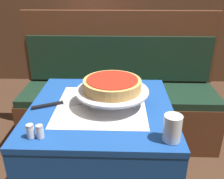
% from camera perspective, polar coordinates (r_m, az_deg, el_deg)
% --- Properties ---
extents(dining_table_front, '(0.75, 0.75, 0.76)m').
position_cam_1_polar(dining_table_front, '(1.38, -2.43, -7.68)').
color(dining_table_front, '#194799').
rests_on(dining_table_front, ground_plane).
extents(dining_table_rear, '(0.71, 0.71, 0.77)m').
position_cam_1_polar(dining_table_rear, '(3.01, -4.53, 10.37)').
color(dining_table_rear, red).
rests_on(dining_table_rear, ground_plane).
extents(booth_bench, '(1.70, 0.51, 1.13)m').
position_cam_1_polar(booth_bench, '(2.25, 1.56, -3.53)').
color(booth_bench, brown).
rests_on(booth_bench, ground_plane).
extents(pizza_pan_stand, '(0.38, 0.38, 0.08)m').
position_cam_1_polar(pizza_pan_stand, '(1.31, 0.04, -0.47)').
color(pizza_pan_stand, '#ADADB2').
rests_on(pizza_pan_stand, dining_table_front).
extents(deep_dish_pizza, '(0.30, 0.30, 0.06)m').
position_cam_1_polar(deep_dish_pizza, '(1.29, 0.04, 1.14)').
color(deep_dish_pizza, tan).
rests_on(deep_dish_pizza, pizza_pan_stand).
extents(pizza_server, '(0.28, 0.18, 0.01)m').
position_cam_1_polar(pizza_server, '(1.37, -11.30, -3.02)').
color(pizza_server, '#BCBCC1').
rests_on(pizza_server, dining_table_front).
extents(water_glass_near, '(0.08, 0.08, 0.12)m').
position_cam_1_polar(water_glass_near, '(1.06, 13.61, -8.58)').
color(water_glass_near, silver).
rests_on(water_glass_near, dining_table_front).
extents(salt_shaker, '(0.03, 0.03, 0.06)m').
position_cam_1_polar(salt_shaker, '(1.12, -18.15, -9.04)').
color(salt_shaker, silver).
rests_on(salt_shaker, dining_table_front).
extents(pepper_shaker, '(0.03, 0.03, 0.06)m').
position_cam_1_polar(pepper_shaker, '(1.11, -16.16, -9.23)').
color(pepper_shaker, silver).
rests_on(pepper_shaker, dining_table_front).
extents(condiment_caddy, '(0.15, 0.15, 0.14)m').
position_cam_1_polar(condiment_caddy, '(2.98, -2.96, 13.13)').
color(condiment_caddy, black).
rests_on(condiment_caddy, dining_table_rear).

